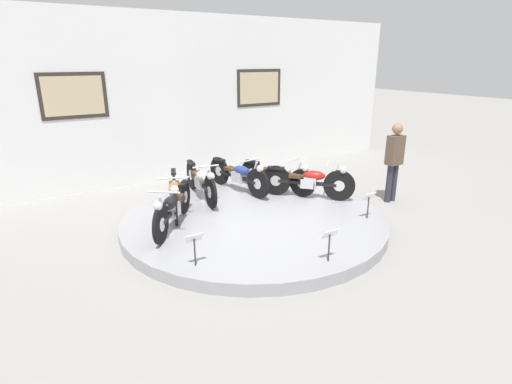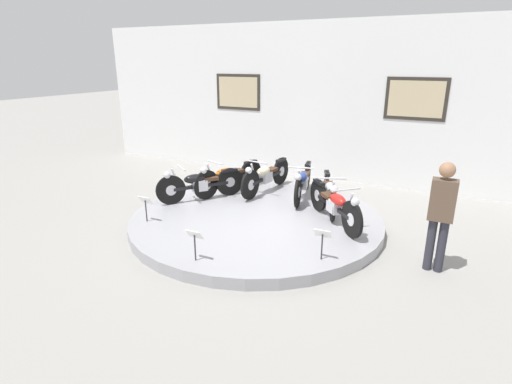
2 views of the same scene
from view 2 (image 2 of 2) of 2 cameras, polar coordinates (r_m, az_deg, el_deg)
ground_plane at (r=8.05m, az=0.05°, el=-4.59°), size 60.00×60.00×0.00m
display_platform at (r=8.01m, az=0.05°, el=-3.92°), size 4.95×4.95×0.20m
back_wall at (r=11.00m, az=9.02°, el=12.49°), size 14.00×0.22×4.10m
motorcycle_black at (r=8.77m, az=-8.10°, el=1.25°), size 1.26×1.61×0.80m
motorcycle_orange at (r=9.19m, az=-4.01°, el=2.24°), size 0.76×1.91×0.80m
motorcycle_cream at (r=9.24m, az=1.37°, el=2.39°), size 0.54×2.01×0.81m
motorcycle_blue at (r=8.91m, az=6.71°, el=1.61°), size 0.56×1.97×0.80m
motorcycle_silver at (r=8.30m, az=10.48°, el=0.05°), size 0.80×1.85×0.78m
motorcycle_red at (r=7.57m, az=11.21°, el=-1.67°), size 1.40×1.51×0.80m
info_placard_front_left at (r=7.81m, az=-15.52°, el=-1.56°), size 0.26×0.11×0.51m
info_placard_front_centre at (r=6.15m, az=-8.77°, el=-6.58°), size 0.26×0.11×0.51m
info_placard_front_right at (r=6.19m, az=9.47°, el=-6.43°), size 0.26×0.11×0.51m
visitor_standing at (r=6.59m, az=24.93°, el=-2.46°), size 0.36×0.23×1.74m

